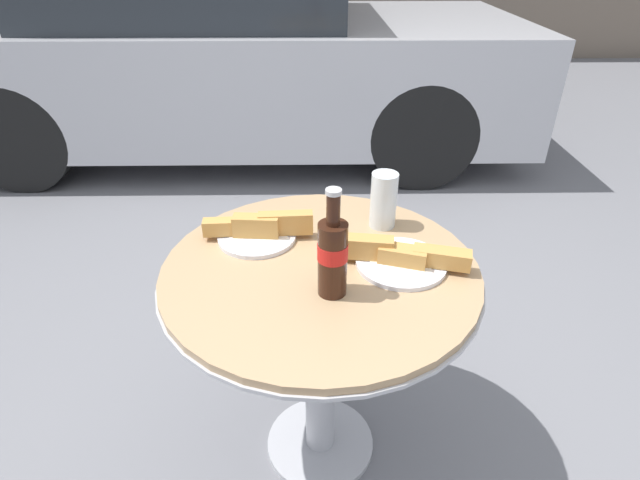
{
  "coord_description": "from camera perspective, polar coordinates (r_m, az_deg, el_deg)",
  "views": [
    {
      "loc": [
        -0.02,
        -1.02,
        1.41
      ],
      "look_at": [
        0.0,
        0.04,
        0.75
      ],
      "focal_mm": 28.0,
      "sensor_mm": 36.0,
      "label": 1
    }
  ],
  "objects": [
    {
      "name": "parked_car",
      "position": [
        3.89,
        -10.54,
        20.43
      ],
      "size": [
        4.01,
        1.82,
        1.44
      ],
      "color": "#B7B7BC",
      "rests_on": "ground_plane"
    },
    {
      "name": "bistro_table",
      "position": [
        1.33,
        0.03,
        -7.9
      ],
      "size": [
        0.8,
        0.8,
        0.7
      ],
      "color": "#B7B7BC",
      "rests_on": "ground_plane"
    },
    {
      "name": "lunch_plate_near",
      "position": [
        1.35,
        -6.98,
        1.16
      ],
      "size": [
        0.29,
        0.21,
        0.07
      ],
      "color": "white",
      "rests_on": "bistro_table"
    },
    {
      "name": "cola_bottle_left",
      "position": [
        1.09,
        1.45,
        -1.67
      ],
      "size": [
        0.07,
        0.07,
        0.26
      ],
      "color": "#33190F",
      "rests_on": "bistro_table"
    },
    {
      "name": "ground_plane",
      "position": [
        1.74,
        0.02,
        -22.29
      ],
      "size": [
        30.0,
        30.0,
        0.0
      ],
      "primitive_type": "plane",
      "color": "slate"
    },
    {
      "name": "lunch_plate_far",
      "position": [
        1.24,
        9.17,
        -1.96
      ],
      "size": [
        0.33,
        0.23,
        0.07
      ],
      "color": "white",
      "rests_on": "bistro_table"
    },
    {
      "name": "drinking_glass",
      "position": [
        1.39,
        7.25,
        4.29
      ],
      "size": [
        0.07,
        0.07,
        0.16
      ],
      "color": "silver",
      "rests_on": "bistro_table"
    }
  ]
}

